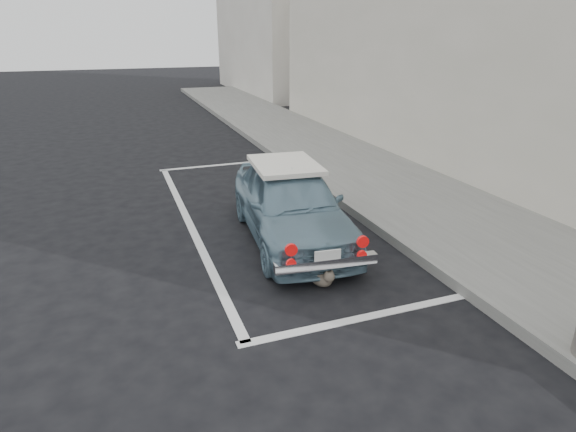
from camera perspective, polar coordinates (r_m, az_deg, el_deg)
name	(u,v)px	position (r m, az deg, el deg)	size (l,w,h in m)	color
ground	(308,303)	(5.77, 2.42, -10.30)	(80.00, 80.00, 0.00)	black
sidewalk	(433,209)	(8.80, 16.83, 0.74)	(2.80, 40.00, 0.15)	slate
shop_building	(519,6)	(11.88, 25.70, 21.55)	(3.50, 18.00, 7.00)	beige
building_far	(273,9)	(25.91, -1.75, 23.32)	(3.50, 10.00, 8.00)	beige
pline_rear	(366,317)	(5.58, 9.29, -11.72)	(3.00, 0.12, 0.01)	silver
pline_front	(224,165)	(11.69, -7.62, 6.06)	(3.00, 0.12, 0.01)	silver
pline_side	(189,224)	(8.17, -11.60, -0.88)	(0.12, 7.00, 0.01)	silver
retro_coupe	(291,203)	(7.23, 0.34, 1.55)	(1.67, 3.50, 1.15)	#6D90A3
cat	(322,276)	(6.08, 4.02, -7.10)	(0.31, 0.55, 0.29)	#62574B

